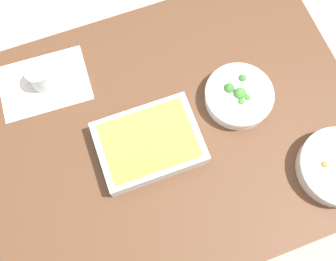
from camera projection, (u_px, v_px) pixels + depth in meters
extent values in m
plane|color=#B2A899|center=(168.00, 179.00, 1.89)|extent=(6.00, 6.00, 0.00)
cube|color=brown|center=(168.00, 133.00, 1.20)|extent=(1.20, 0.90, 0.04)
cylinder|color=brown|center=(333.00, 206.00, 1.50)|extent=(0.06, 0.06, 0.70)
cylinder|color=brown|center=(14.00, 120.00, 1.61)|extent=(0.06, 0.06, 0.70)
cylinder|color=brown|center=(251.00, 41.00, 1.73)|extent=(0.06, 0.06, 0.70)
cube|color=silver|center=(44.00, 83.00, 1.23)|extent=(0.29, 0.21, 0.00)
sphere|color=olive|center=(334.00, 177.00, 1.09)|extent=(0.01, 0.01, 0.01)
sphere|color=olive|center=(323.00, 165.00, 1.10)|extent=(0.02, 0.02, 0.02)
sphere|color=#C66633|center=(329.00, 169.00, 1.10)|extent=(0.01, 0.01, 0.01)
cylinder|color=white|center=(238.00, 97.00, 1.19)|extent=(0.21, 0.21, 0.05)
torus|color=white|center=(240.00, 94.00, 1.17)|extent=(0.21, 0.21, 0.01)
cylinder|color=#8CB272|center=(239.00, 96.00, 1.19)|extent=(0.17, 0.17, 0.02)
sphere|color=#478C38|center=(241.00, 94.00, 1.17)|extent=(0.03, 0.03, 0.03)
sphere|color=#478C38|center=(239.00, 94.00, 1.17)|extent=(0.04, 0.04, 0.04)
sphere|color=#3D7A33|center=(229.00, 89.00, 1.18)|extent=(0.03, 0.03, 0.03)
sphere|color=#3D7A33|center=(244.00, 94.00, 1.18)|extent=(0.02, 0.02, 0.02)
sphere|color=#478C38|center=(241.00, 102.00, 1.17)|extent=(0.02, 0.02, 0.02)
sphere|color=#3D7A33|center=(238.00, 95.00, 1.17)|extent=(0.03, 0.03, 0.03)
sphere|color=#478C38|center=(241.00, 93.00, 1.17)|extent=(0.03, 0.03, 0.03)
sphere|color=#3D7A33|center=(242.00, 79.00, 1.19)|extent=(0.03, 0.03, 0.03)
sphere|color=#478C38|center=(248.00, 99.00, 1.17)|extent=(0.02, 0.02, 0.02)
cube|color=silver|center=(149.00, 143.00, 1.14)|extent=(0.30, 0.22, 0.06)
cube|color=gold|center=(149.00, 142.00, 1.13)|extent=(0.27, 0.20, 0.04)
cylinder|color=#B2BCC6|center=(40.00, 78.00, 1.19)|extent=(0.07, 0.07, 0.08)
cylinder|color=black|center=(41.00, 80.00, 1.21)|extent=(0.06, 0.06, 0.05)
cube|color=silver|center=(334.00, 169.00, 1.14)|extent=(0.14, 0.05, 0.01)
ellipsoid|color=silver|center=(313.00, 186.00, 1.12)|extent=(0.05, 0.04, 0.01)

